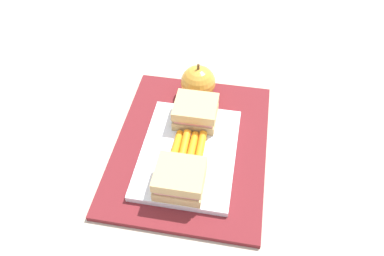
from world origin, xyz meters
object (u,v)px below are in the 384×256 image
object	(u,v)px
sandwich_half_left	(180,179)
carrot_sticks_bundle	(188,148)
apple	(198,83)
sandwich_half_right	(196,112)
food_tray	(188,153)

from	to	relation	value
sandwich_half_left	carrot_sticks_bundle	distance (m)	0.08
apple	sandwich_half_left	bearing A→B (deg)	-177.88
sandwich_half_left	sandwich_half_right	distance (m)	0.16
food_tray	sandwich_half_left	size ratio (longest dim) A/B	2.88
carrot_sticks_bundle	apple	xyz separation A→B (m)	(0.16, 0.01, 0.02)
apple	food_tray	bearing A→B (deg)	-176.84
sandwich_half_right	food_tray	bearing A→B (deg)	180.00
food_tray	sandwich_half_left	bearing A→B (deg)	180.00
sandwich_half_left	carrot_sticks_bundle	size ratio (longest dim) A/B	1.02
sandwich_half_left	carrot_sticks_bundle	xyz separation A→B (m)	(0.08, 0.00, -0.01)
sandwich_half_left	apple	distance (m)	0.24
food_tray	sandwich_half_right	bearing A→B (deg)	0.00
food_tray	apple	distance (m)	0.16
sandwich_half_right	carrot_sticks_bundle	world-z (taller)	sandwich_half_right
carrot_sticks_bundle	apple	bearing A→B (deg)	2.97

